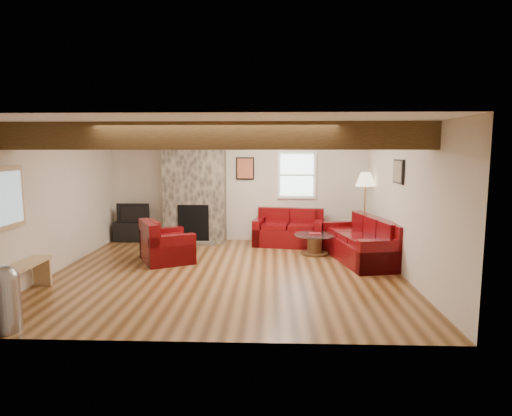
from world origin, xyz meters
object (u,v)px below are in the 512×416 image
(sofa_three, at_px, (360,239))
(coffee_table, at_px, (315,244))
(loveseat, at_px, (289,227))
(floor_lamp, at_px, (365,183))
(tv_cabinet, at_px, (135,231))
(armchair_red, at_px, (167,241))
(television, at_px, (134,212))

(sofa_three, height_order, coffee_table, sofa_three)
(loveseat, bearing_deg, floor_lamp, 5.02)
(sofa_three, height_order, tv_cabinet, sofa_three)
(armchair_red, height_order, coffee_table, armchair_red)
(sofa_three, xyz_separation_m, floor_lamp, (0.32, 1.14, 1.00))
(floor_lamp, bearing_deg, armchair_red, -161.32)
(armchair_red, relative_size, television, 1.29)
(sofa_three, relative_size, floor_lamp, 1.29)
(tv_cabinet, relative_size, television, 1.22)
(loveseat, xyz_separation_m, armchair_red, (-2.39, -1.51, -0.00))
(loveseat, relative_size, floor_lamp, 0.92)
(coffee_table, relative_size, tv_cabinet, 0.91)
(loveseat, xyz_separation_m, television, (-3.60, 0.30, 0.28))
(coffee_table, xyz_separation_m, television, (-4.10, 1.14, 0.48))
(tv_cabinet, bearing_deg, television, 0.00)
(coffee_table, distance_m, floor_lamp, 1.80)
(sofa_three, bearing_deg, floor_lamp, 152.82)
(sofa_three, height_order, television, television)
(loveseat, xyz_separation_m, tv_cabinet, (-3.60, 0.30, -0.17))
(sofa_three, height_order, armchair_red, sofa_three)
(loveseat, height_order, coffee_table, loveseat)
(loveseat, relative_size, television, 1.99)
(tv_cabinet, height_order, television, television)
(armchair_red, height_order, floor_lamp, floor_lamp)
(armchair_red, relative_size, coffee_table, 1.17)
(television, relative_size, floor_lamp, 0.46)
(loveseat, bearing_deg, sofa_three, -34.05)
(loveseat, xyz_separation_m, floor_lamp, (1.64, -0.14, 1.00))
(armchair_red, height_order, television, television)
(armchair_red, bearing_deg, television, 5.94)
(sofa_three, xyz_separation_m, loveseat, (-1.32, 1.28, -0.01))
(loveseat, height_order, armchair_red, loveseat)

